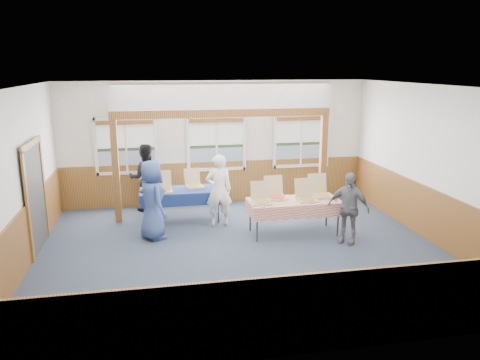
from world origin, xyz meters
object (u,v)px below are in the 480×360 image
woman_white (219,190)px  woman_black (145,178)px  table_right (294,202)px  man_blue (152,200)px  person_grey (348,208)px  table_left (180,192)px

woman_white → woman_black: bearing=-44.4°
table_right → man_blue: (-2.99, 0.29, 0.14)m
man_blue → person_grey: size_ratio=1.13×
woman_white → man_blue: bearing=17.9°
table_left → man_blue: size_ratio=1.21×
table_right → woman_black: woman_black is taller
woman_white → person_grey: size_ratio=1.11×
table_right → person_grey: 1.17m
woman_black → person_grey: 5.08m
table_left → person_grey: (3.28, -2.05, 0.04)m
table_right → woman_white: woman_white is taller
woman_white → table_right: bearing=148.4°
man_blue → table_left: bearing=-54.4°
woman_black → man_blue: bearing=92.0°
table_left → woman_white: 0.98m
man_blue → person_grey: (3.93, -1.00, -0.10)m
table_right → woman_black: size_ratio=1.18×
table_right → person_grey: (0.93, -0.71, 0.04)m
table_left → woman_black: 1.27m
woman_white → man_blue: (-1.49, -0.55, 0.02)m
man_blue → woman_black: bearing=-18.2°
table_right → person_grey: size_ratio=1.34×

